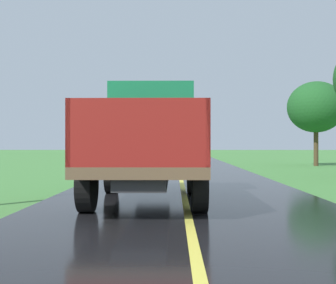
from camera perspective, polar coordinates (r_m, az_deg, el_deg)
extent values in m
cube|color=#2D2D30|center=(10.26, -2.45, -3.97)|extent=(0.90, 5.51, 0.24)
cube|color=brown|center=(10.25, -2.45, -2.86)|extent=(2.30, 5.80, 0.20)
cube|color=#197A4C|center=(12.20, -1.93, 2.50)|extent=(2.10, 1.90, 1.90)
cube|color=black|center=(13.17, -1.74, 3.75)|extent=(1.79, 0.02, 0.76)
cube|color=maroon|center=(9.40, -9.56, 0.86)|extent=(0.08, 3.85, 1.10)
cube|color=maroon|center=(9.27, 4.07, 0.88)|extent=(0.08, 3.85, 1.10)
cube|color=maroon|center=(7.39, -3.71, 1.15)|extent=(2.30, 0.08, 1.10)
cube|color=maroon|center=(11.15, -2.19, 0.70)|extent=(2.30, 0.08, 1.10)
cylinder|color=black|center=(12.16, -6.93, -3.86)|extent=(0.28, 1.00, 1.00)
cylinder|color=black|center=(12.06, 3.03, -3.89)|extent=(0.28, 1.00, 1.00)
cylinder|color=black|center=(8.82, -9.90, -5.25)|extent=(0.28, 1.00, 1.00)
cylinder|color=black|center=(8.68, 3.91, -5.33)|extent=(0.28, 1.00, 1.00)
ellipsoid|color=#ABC02F|center=(10.91, -5.65, 0.30)|extent=(0.47, 0.43, 0.40)
ellipsoid|color=#BFCD20|center=(10.20, 0.97, -1.43)|extent=(0.57, 0.64, 0.50)
ellipsoid|color=gold|center=(10.08, 0.39, 0.66)|extent=(0.43, 0.40, 0.45)
ellipsoid|color=#B9CA1A|center=(9.09, -1.97, 0.66)|extent=(0.59, 0.67, 0.48)
ellipsoid|color=#ABCC1F|center=(9.74, -5.40, 2.25)|extent=(0.58, 0.75, 0.43)
ellipsoid|color=#B0D020|center=(9.83, -4.26, -1.24)|extent=(0.55, 0.54, 0.51)
ellipsoid|color=#B7D51E|center=(7.92, -6.70, 0.83)|extent=(0.41, 0.47, 0.46)
ellipsoid|color=#B6C220|center=(7.67, -1.73, 2.85)|extent=(0.45, 0.57, 0.38)
ellipsoid|color=#B8CF2B|center=(8.39, 0.93, -1.51)|extent=(0.47, 0.43, 0.46)
ellipsoid|color=#B4C023|center=(7.88, 2.56, 0.64)|extent=(0.47, 0.60, 0.42)
ellipsoid|color=#AED12F|center=(9.12, 0.35, -1.26)|extent=(0.49, 0.58, 0.42)
ellipsoid|color=#BECD31|center=(8.69, -0.97, 0.71)|extent=(0.45, 0.55, 0.47)
cylinder|color=#4C3823|center=(29.60, 17.69, -0.68)|extent=(0.28, 0.28, 2.20)
ellipsoid|color=#1E5623|center=(29.68, 17.68, 4.11)|extent=(3.45, 3.45, 3.10)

